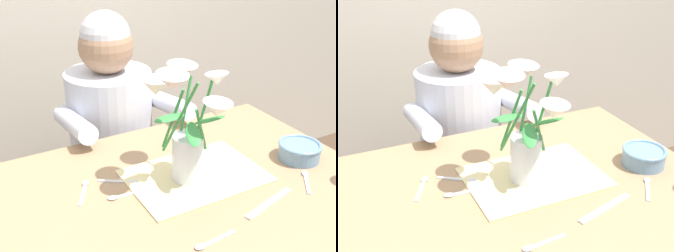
# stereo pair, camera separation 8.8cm
# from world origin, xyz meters

# --- Properties ---
(dining_table) EXTENTS (1.20, 0.80, 0.74)m
(dining_table) POSITION_xyz_m (0.00, 0.00, 0.64)
(dining_table) COLOR #9E7A56
(dining_table) RESTS_ON ground_plane
(seated_person) EXTENTS (0.45, 0.47, 1.14)m
(seated_person) POSITION_xyz_m (0.07, 0.62, 0.56)
(seated_person) COLOR #4C4C56
(seated_person) RESTS_ON ground_plane
(striped_placemat) EXTENTS (0.40, 0.28, 0.00)m
(striped_placemat) POSITION_xyz_m (0.11, 0.03, 0.74)
(striped_placemat) COLOR beige
(striped_placemat) RESTS_ON dining_table
(flower_vase) EXTENTS (0.26, 0.28, 0.36)m
(flower_vase) POSITION_xyz_m (0.07, 0.04, 0.93)
(flower_vase) COLOR silver
(flower_vase) RESTS_ON dining_table
(ceramic_bowl) EXTENTS (0.14, 0.14, 0.06)m
(ceramic_bowl) POSITION_xyz_m (0.45, -0.04, 0.77)
(ceramic_bowl) COLOR #6689A8
(ceramic_bowl) RESTS_ON dining_table
(dinner_knife) EXTENTS (0.19, 0.06, 0.00)m
(dinner_knife) POSITION_xyz_m (0.21, -0.18, 0.74)
(dinner_knife) COLOR silver
(dinner_knife) RESTS_ON dining_table
(spoon_0) EXTENTS (0.11, 0.08, 0.01)m
(spoon_0) POSITION_xyz_m (-0.09, 0.11, 0.74)
(spoon_0) COLOR silver
(spoon_0) RESTS_ON dining_table
(spoon_1) EXTENTS (0.07, 0.11, 0.01)m
(spoon_1) POSITION_xyz_m (-0.20, 0.13, 0.74)
(spoon_1) COLOR silver
(spoon_1) RESTS_ON dining_table
(spoon_2) EXTENTS (0.09, 0.10, 0.01)m
(spoon_2) POSITION_xyz_m (0.38, -0.14, 0.74)
(spoon_2) COLOR silver
(spoon_2) RESTS_ON dining_table
(spoon_3) EXTENTS (0.12, 0.02, 0.01)m
(spoon_3) POSITION_xyz_m (-0.12, 0.05, 0.74)
(spoon_3) COLOR silver
(spoon_3) RESTS_ON dining_table
(spoon_4) EXTENTS (0.12, 0.02, 0.01)m
(spoon_4) POSITION_xyz_m (-0.02, -0.23, 0.74)
(spoon_4) COLOR silver
(spoon_4) RESTS_ON dining_table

